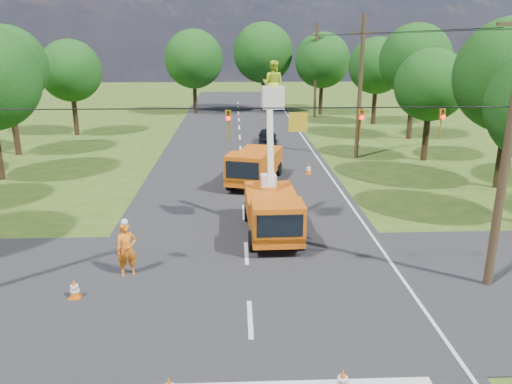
{
  "coord_description": "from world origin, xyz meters",
  "views": [
    {
      "loc": [
        -0.39,
        -13.62,
        8.37
      ],
      "look_at": [
        0.4,
        5.12,
        2.6
      ],
      "focal_mm": 35.0,
      "sensor_mm": 36.0,
      "label": 1
    }
  ],
  "objects_px": {
    "ground_worker": "(127,249)",
    "tree_right_e": "(377,66)",
    "traffic_cone_2": "(280,223)",
    "traffic_cone_7": "(309,169)",
    "traffic_cone_1": "(342,382)",
    "tree_right_d": "(415,60)",
    "distant_car": "(267,137)",
    "traffic_cone_3": "(285,208)",
    "tree_far_c": "(322,60)",
    "pole_right_near": "(508,144)",
    "traffic_cone_4": "(74,289)",
    "pole_right_mid": "(360,87)",
    "tree_left_f": "(71,71)",
    "second_truck": "(254,165)",
    "pole_right_far": "(316,70)",
    "tree_left_e": "(6,66)",
    "bucket_truck": "(273,200)",
    "tree_right_c": "(431,85)",
    "tree_far_a": "(194,59)",
    "tree_far_b": "(263,53)"
  },
  "relations": [
    {
      "from": "tree_right_d",
      "to": "tree_far_b",
      "type": "distance_m",
      "value": 21.52
    },
    {
      "from": "bucket_truck",
      "to": "traffic_cone_4",
      "type": "relative_size",
      "value": 10.61
    },
    {
      "from": "tree_right_d",
      "to": "tree_far_c",
      "type": "xyz_separation_m",
      "value": [
        -5.3,
        15.0,
        -0.62
      ]
    },
    {
      "from": "ground_worker",
      "to": "pole_right_far",
      "type": "distance_m",
      "value": 40.98
    },
    {
      "from": "traffic_cone_3",
      "to": "pole_right_mid",
      "type": "height_order",
      "value": "pole_right_mid"
    },
    {
      "from": "traffic_cone_1",
      "to": "tree_right_d",
      "type": "xyz_separation_m",
      "value": [
        12.65,
        32.45,
        6.32
      ]
    },
    {
      "from": "second_truck",
      "to": "distant_car",
      "type": "distance_m",
      "value": 11.94
    },
    {
      "from": "ground_worker",
      "to": "tree_left_f",
      "type": "relative_size",
      "value": 0.25
    },
    {
      "from": "traffic_cone_3",
      "to": "tree_right_d",
      "type": "xyz_separation_m",
      "value": [
        12.78,
        19.33,
        6.32
      ]
    },
    {
      "from": "ground_worker",
      "to": "tree_right_d",
      "type": "distance_m",
      "value": 32.56
    },
    {
      "from": "tree_far_c",
      "to": "tree_right_e",
      "type": "bearing_deg",
      "value": -58.44
    },
    {
      "from": "tree_far_c",
      "to": "traffic_cone_3",
      "type": "bearing_deg",
      "value": -102.3
    },
    {
      "from": "ground_worker",
      "to": "tree_right_e",
      "type": "height_order",
      "value": "tree_right_e"
    },
    {
      "from": "second_truck",
      "to": "traffic_cone_3",
      "type": "height_order",
      "value": "second_truck"
    },
    {
      "from": "tree_far_b",
      "to": "traffic_cone_7",
      "type": "bearing_deg",
      "value": -87.46
    },
    {
      "from": "tree_left_e",
      "to": "tree_far_b",
      "type": "xyz_separation_m",
      "value": [
        19.8,
        23.0,
        0.32
      ]
    },
    {
      "from": "traffic_cone_2",
      "to": "pole_right_far",
      "type": "xyz_separation_m",
      "value": [
        6.88,
        34.4,
        4.75
      ]
    },
    {
      "from": "pole_right_near",
      "to": "pole_right_far",
      "type": "relative_size",
      "value": 1.0
    },
    {
      "from": "distant_car",
      "to": "traffic_cone_3",
      "type": "relative_size",
      "value": 5.14
    },
    {
      "from": "traffic_cone_7",
      "to": "traffic_cone_1",
      "type": "bearing_deg",
      "value": -95.92
    },
    {
      "from": "traffic_cone_2",
      "to": "tree_left_f",
      "type": "distance_m",
      "value": 29.89
    },
    {
      "from": "pole_right_mid",
      "to": "tree_left_f",
      "type": "xyz_separation_m",
      "value": [
        -23.3,
        10.0,
        0.58
      ]
    },
    {
      "from": "traffic_cone_1",
      "to": "tree_right_c",
      "type": "relative_size",
      "value": 0.09
    },
    {
      "from": "traffic_cone_4",
      "to": "traffic_cone_2",
      "type": "bearing_deg",
      "value": 38.65
    },
    {
      "from": "distant_car",
      "to": "tree_right_d",
      "type": "distance_m",
      "value": 14.05
    },
    {
      "from": "tree_left_e",
      "to": "tree_left_f",
      "type": "distance_m",
      "value": 8.29
    },
    {
      "from": "traffic_cone_1",
      "to": "distant_car",
      "type": "bearing_deg",
      "value": 89.79
    },
    {
      "from": "second_truck",
      "to": "pole_right_near",
      "type": "xyz_separation_m",
      "value": [
        7.77,
        -13.28,
        3.95
      ]
    },
    {
      "from": "tree_far_b",
      "to": "second_truck",
      "type": "bearing_deg",
      "value": -94.1
    },
    {
      "from": "ground_worker",
      "to": "traffic_cone_2",
      "type": "relative_size",
      "value": 2.9
    },
    {
      "from": "traffic_cone_1",
      "to": "tree_right_d",
      "type": "distance_m",
      "value": 35.4
    },
    {
      "from": "tree_left_f",
      "to": "traffic_cone_7",
      "type": "bearing_deg",
      "value": -37.42
    },
    {
      "from": "second_truck",
      "to": "traffic_cone_3",
      "type": "bearing_deg",
      "value": -60.73
    },
    {
      "from": "traffic_cone_2",
      "to": "traffic_cone_4",
      "type": "distance_m",
      "value": 9.55
    },
    {
      "from": "bucket_truck",
      "to": "tree_right_c",
      "type": "xyz_separation_m",
      "value": [
        11.99,
        13.99,
        3.67
      ]
    },
    {
      "from": "traffic_cone_2",
      "to": "traffic_cone_7",
      "type": "bearing_deg",
      "value": 74.59
    },
    {
      "from": "traffic_cone_1",
      "to": "tree_far_a",
      "type": "bearing_deg",
      "value": 98.4
    },
    {
      "from": "traffic_cone_3",
      "to": "tree_far_a",
      "type": "distance_m",
      "value": 36.48
    },
    {
      "from": "bucket_truck",
      "to": "distant_car",
      "type": "bearing_deg",
      "value": 85.36
    },
    {
      "from": "traffic_cone_4",
      "to": "tree_right_d",
      "type": "height_order",
      "value": "tree_right_d"
    },
    {
      "from": "tree_left_e",
      "to": "tree_far_b",
      "type": "height_order",
      "value": "tree_far_b"
    },
    {
      "from": "second_truck",
      "to": "distant_car",
      "type": "xyz_separation_m",
      "value": [
        1.54,
        11.83,
        -0.53
      ]
    },
    {
      "from": "pole_right_near",
      "to": "tree_far_c",
      "type": "distance_m",
      "value": 42.02
    },
    {
      "from": "tree_left_e",
      "to": "traffic_cone_2",
      "type": "bearing_deg",
      "value": -41.69
    },
    {
      "from": "tree_far_c",
      "to": "pole_right_near",
      "type": "bearing_deg",
      "value": -91.36
    },
    {
      "from": "pole_right_near",
      "to": "tree_right_e",
      "type": "bearing_deg",
      "value": 81.39
    },
    {
      "from": "pole_right_far",
      "to": "tree_left_e",
      "type": "height_order",
      "value": "pole_right_far"
    },
    {
      "from": "bucket_truck",
      "to": "pole_right_mid",
      "type": "bearing_deg",
      "value": 62.44
    },
    {
      "from": "tree_right_e",
      "to": "tree_far_c",
      "type": "distance_m",
      "value": 8.22
    },
    {
      "from": "bucket_truck",
      "to": "traffic_cone_7",
      "type": "bearing_deg",
      "value": 71.7
    }
  ]
}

